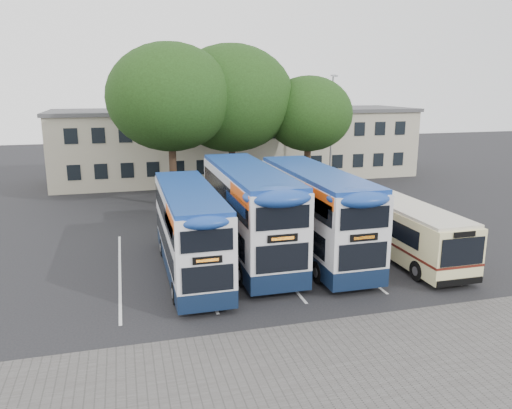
{
  "coord_description": "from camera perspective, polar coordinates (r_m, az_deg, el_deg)",
  "views": [
    {
      "loc": [
        -10.32,
        -17.28,
        8.27
      ],
      "look_at": [
        -4.31,
        5.0,
        2.73
      ],
      "focal_mm": 35.0,
      "sensor_mm": 36.0,
      "label": 1
    }
  ],
  "objects": [
    {
      "name": "tree_right",
      "position": [
        37.65,
        6.01,
        10.25
      ],
      "size": [
        6.5,
        6.5,
        8.97
      ],
      "color": "black",
      "rests_on": "ground"
    },
    {
      "name": "paving_strip",
      "position": [
        16.98,
        17.26,
        -16.29
      ],
      "size": [
        40.0,
        6.0,
        0.01
      ],
      "primitive_type": "cube",
      "color": "#595654",
      "rests_on": "ground"
    },
    {
      "name": "tree_mid",
      "position": [
        36.89,
        -2.83,
        12.02
      ],
      "size": [
        9.05,
        9.05,
        11.19
      ],
      "color": "black",
      "rests_on": "ground"
    },
    {
      "name": "lamp_post",
      "position": [
        40.79,
        8.63,
        8.87
      ],
      "size": [
        0.25,
        1.05,
        9.06
      ],
      "color": "gray",
      "rests_on": "ground"
    },
    {
      "name": "bus_dd_left",
      "position": [
        22.25,
        -7.61,
        -2.59
      ],
      "size": [
        2.27,
        9.38,
        3.9
      ],
      "color": "#0E1C36",
      "rests_on": "ground"
    },
    {
      "name": "bus_dd_right",
      "position": [
        24.49,
        6.71,
        -0.54
      ],
      "size": [
        2.5,
        10.32,
        4.3
      ],
      "color": "#0E1C36",
      "rests_on": "ground"
    },
    {
      "name": "bus_single",
      "position": [
        25.54,
        16.3,
        -2.36
      ],
      "size": [
        2.3,
        9.06,
        2.7
      ],
      "color": "beige",
      "rests_on": "ground"
    },
    {
      "name": "ground",
      "position": [
        21.76,
        14.74,
        -9.31
      ],
      "size": [
        120.0,
        120.0,
        0.0
      ],
      "primitive_type": "plane",
      "color": "black",
      "rests_on": "ground"
    },
    {
      "name": "tree_left",
      "position": [
        34.34,
        -9.78,
        11.97
      ],
      "size": [
        8.42,
        8.42,
        11.06
      ],
      "color": "black",
      "rests_on": "ground"
    },
    {
      "name": "bus_dd_mid",
      "position": [
        24.11,
        -0.9,
        -0.48
      ],
      "size": [
        2.58,
        10.66,
        4.44
      ],
      "color": "#0E1C36",
      "rests_on": "ground"
    },
    {
      "name": "bay_lines",
      "position": [
        24.65,
        1.26,
        -6.09
      ],
      "size": [
        14.12,
        11.0,
        0.01
      ],
      "color": "silver",
      "rests_on": "ground"
    },
    {
      "name": "depot_building",
      "position": [
        45.74,
        -1.98,
        7.07
      ],
      "size": [
        32.4,
        8.4,
        6.2
      ],
      "color": "#B5A991",
      "rests_on": "ground"
    }
  ]
}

